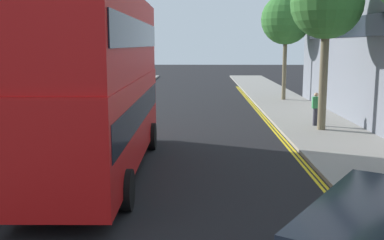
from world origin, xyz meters
The scene contains 8 objects.
sidewalk_right centered at (6.50, 16.00, 0.07)m, with size 4.00×80.00×0.14m, color gray.
sidewalk_left centered at (-6.50, 16.00, 0.07)m, with size 4.00×80.00×0.14m, color gray.
kerb_line_outer centered at (4.40, 14.00, 0.00)m, with size 0.10×56.00×0.01m, color yellow.
kerb_line_inner centered at (4.24, 14.00, 0.00)m, with size 0.10×56.00×0.01m, color yellow.
double_decker_bus_away centered at (-2.36, 11.45, 3.03)m, with size 2.88×10.83×5.64m.
pedestrian_far centered at (6.38, 19.54, 0.99)m, with size 0.34×0.22×1.62m.
street_tree_near centered at (6.40, 18.47, 5.84)m, with size 3.24×3.24×7.39m.
street_tree_far centered at (6.75, 30.31, 5.76)m, with size 3.50×3.50×7.40m.
Camera 1 is at (0.75, -2.80, 4.08)m, focal length 43.12 mm.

